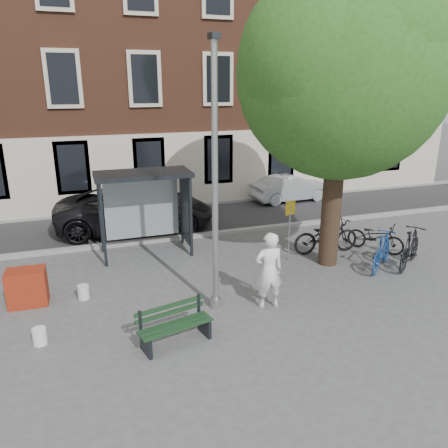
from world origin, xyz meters
TOP-DOWN VIEW (x-y plane):
  - ground at (0.00, 0.00)m, footprint 90.00×90.00m
  - road at (0.00, 7.00)m, footprint 40.00×4.00m
  - curb_near at (0.00, 5.00)m, footprint 40.00×0.25m
  - curb_far at (0.00, 9.00)m, footprint 40.00×0.25m
  - building_row at (0.00, 13.00)m, footprint 30.00×8.00m
  - lamppost at (0.00, 0.00)m, footprint 0.28×0.35m
  - tree_right at (4.01, 1.38)m, footprint 5.76×5.60m
  - bus_shelter at (-0.61, 4.11)m, footprint 2.85×1.45m
  - painter at (1.20, -0.38)m, footprint 0.71×0.49m
  - bench at (-1.26, -1.16)m, footprint 1.63×0.85m
  - bike_a at (4.39, 2.27)m, footprint 2.20×0.91m
  - bike_b at (5.25, 0.65)m, footprint 1.77×1.55m
  - bike_c at (5.97, 1.88)m, footprint 1.56×1.85m
  - bike_d at (6.12, 0.51)m, footprint 1.91×1.58m
  - car_dark at (-0.95, 6.54)m, footprint 5.89×3.18m
  - car_silver at (6.31, 8.40)m, footprint 3.76×1.51m
  - red_stand at (-4.27, 1.62)m, footprint 0.92×0.63m
  - bucket_b at (-3.00, 1.48)m, footprint 0.34×0.34m
  - bucket_c at (-3.92, -0.31)m, footprint 0.32×0.32m
  - notice_sign at (3.00, 2.11)m, footprint 0.32×0.08m

SIDE VIEW (x-z plane):
  - ground at x=0.00m, z-range 0.00..0.00m
  - road at x=0.00m, z-range 0.00..0.01m
  - curb_near at x=0.00m, z-range 0.00..0.12m
  - curb_far at x=0.00m, z-range 0.00..0.12m
  - bucket_b at x=-3.00m, z-range 0.00..0.36m
  - bucket_c at x=-3.92m, z-range 0.00..0.36m
  - bench at x=-1.26m, z-range -0.03..0.77m
  - red_stand at x=-4.27m, z-range 0.00..0.90m
  - bike_c at x=5.97m, z-range 0.00..0.95m
  - bike_b at x=5.25m, z-range 0.00..1.11m
  - bike_a at x=4.39m, z-range 0.00..1.13m
  - bike_d at x=6.12m, z-range 0.00..1.17m
  - car_silver at x=6.31m, z-range 0.00..1.21m
  - car_dark at x=-0.95m, z-range 0.00..1.57m
  - painter at x=1.20m, z-range 0.00..1.89m
  - notice_sign at x=3.00m, z-range 0.41..2.27m
  - bus_shelter at x=-0.61m, z-range 0.61..3.23m
  - lamppost at x=0.00m, z-range -0.27..5.84m
  - tree_right at x=4.01m, z-range 1.52..9.72m
  - building_row at x=0.00m, z-range 0.00..14.00m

